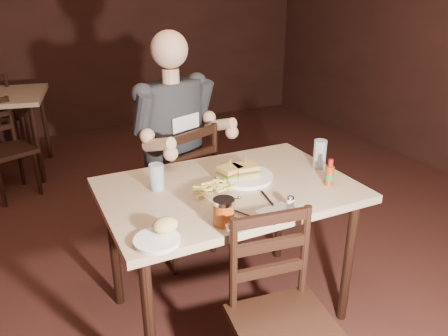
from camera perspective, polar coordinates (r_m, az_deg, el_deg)
name	(u,v)px	position (r m, az deg, el deg)	size (l,w,h in m)	color
room_shell	(169,55)	(2.05, -7.17, 14.39)	(7.00, 7.00, 7.00)	black
main_table	(228,200)	(2.21, 0.58, -4.26)	(1.24, 0.84, 0.77)	tan
chair_far	(175,192)	(2.84, -6.41, -3.09)	(0.42, 0.47, 0.92)	black
chair_near	(286,329)	(1.87, 8.14, -20.04)	(0.40, 0.44, 0.86)	black
bg_chair_far	(2,114)	(5.12, -26.97, 6.31)	(0.41, 0.45, 0.89)	black
bg_chair_near	(7,151)	(4.07, -26.52, 2.03)	(0.38, 0.41, 0.82)	black
diner	(177,117)	(2.62, -6.16, 6.64)	(0.57, 0.45, 0.99)	#292A2E
dinner_plate	(244,177)	(2.25, 2.69, -1.24)	(0.29, 0.29, 0.02)	white
sandwich_left	(230,169)	(2.21, 0.81, -0.11)	(0.11, 0.09, 0.10)	tan
sandwich_right	(246,166)	(2.24, 2.85, 0.24)	(0.12, 0.10, 0.10)	tan
fries_pile	(213,186)	(2.10, -1.44, -2.33)	(0.24, 0.17, 0.04)	#F2DE63
ketchup_dollop	(244,174)	(2.25, 2.60, -0.82)	(0.04, 0.04, 0.01)	maroon
glass_left	(157,177)	(2.14, -8.77, -1.16)	(0.07, 0.07, 0.13)	silver
glass_right	(320,154)	(2.41, 12.40, 1.78)	(0.07, 0.07, 0.16)	silver
hot_sauce	(330,172)	(2.22, 13.66, -0.55)	(0.04, 0.04, 0.14)	maroon
salt_shaker	(290,204)	(1.96, 8.64, -4.62)	(0.04, 0.04, 0.07)	white
syrup_dispenser	(224,212)	(1.81, -0.03, -5.76)	(0.09, 0.09, 0.12)	maroon
napkin	(279,213)	(1.94, 7.20, -5.83)	(0.16, 0.15, 0.00)	white
knife	(232,210)	(1.94, 1.08, -5.53)	(0.01, 0.23, 0.01)	silver
fork	(266,197)	(2.06, 5.53, -3.84)	(0.01, 0.18, 0.01)	silver
side_plate	(157,241)	(1.74, -8.75, -9.44)	(0.18, 0.18, 0.01)	white
bread_roll	(165,225)	(1.76, -7.70, -7.39)	(0.11, 0.09, 0.06)	tan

